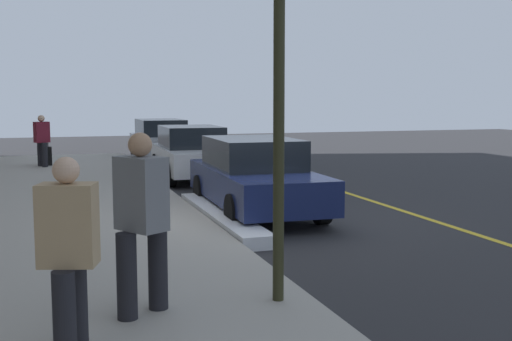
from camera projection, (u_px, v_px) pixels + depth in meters
name	position (u px, v px, depth m)	size (l,w,h in m)	color
ground_plane	(255.00, 220.00, 12.31)	(56.00, 56.00, 0.00)	#28282B
sidewalk	(77.00, 226.00, 11.29)	(28.00, 4.60, 0.15)	#A39E93
lane_stripe_centre	(402.00, 210.00, 13.28)	(28.00, 0.14, 0.01)	gold
snow_bank_curb	(221.00, 217.00, 12.02)	(4.74, 0.56, 0.22)	white
parked_car_silver	(161.00, 140.00, 23.98)	(4.51, 1.93, 1.51)	black
parked_car_white	(192.00, 153.00, 18.35)	(4.32, 1.97, 1.51)	black
parked_car_navy	(255.00, 176.00, 12.97)	(4.67, 1.97, 1.51)	black
pedestrian_grey_coat	(142.00, 218.00, 6.41)	(0.59, 0.55, 1.85)	black
pedestrian_tan_coat	(69.00, 252.00, 5.31)	(0.55, 0.53, 1.71)	black
pedestrian_burgundy_coat	(42.00, 139.00, 20.26)	(0.51, 0.51, 1.63)	black
traffic_light_pole	(280.00, 47.00, 6.65)	(0.35, 0.26, 3.98)	#2D2D19
rolling_suitcase	(48.00, 156.00, 20.74)	(0.34, 0.22, 0.95)	black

